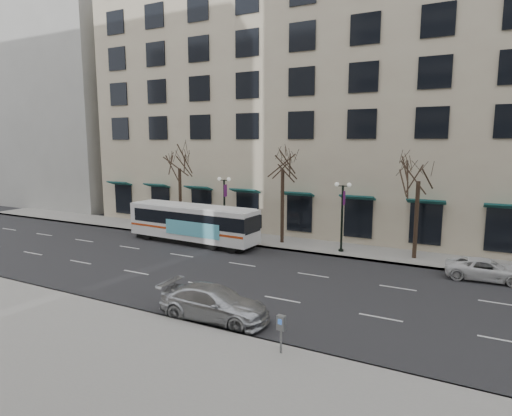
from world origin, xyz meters
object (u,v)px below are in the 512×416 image
Objects in this scene: tree_far_mid at (283,157)px; white_pickup at (486,270)px; lamp_post_right at (342,214)px; silver_car at (214,303)px; tree_far_left at (179,158)px; city_bus at (193,223)px; tree_far_right at (419,167)px; pay_station at (281,326)px; lamp_post_left at (224,204)px.

tree_far_mid reaches higher than white_pickup.
silver_car is (-1.78, -14.20, -2.18)m from lamp_post_right.
tree_far_left reaches higher than city_bus.
tree_far_mid is 10.01m from tree_far_right.
tree_far_mid reaches higher than lamp_post_right.
city_bus is at bearing -155.00° from tree_far_mid.
city_bus is 20.85m from white_pickup.
pay_station is at bearing -41.14° from city_bus.
lamp_post_left is at bearing -173.15° from tree_far_mid.
lamp_post_left is (-4.99, -0.60, -3.96)m from tree_far_mid.
pay_station is at bearing 150.02° from white_pickup.
city_bus is (-11.46, -2.41, -1.26)m from lamp_post_right.
lamp_post_left is 10.00m from lamp_post_right.
lamp_post_left is at bearing 28.28° from silver_car.
tree_far_left reaches higher than lamp_post_left.
tree_far_left is 24.62m from pay_station.
white_pickup is (24.36, -2.60, -6.07)m from tree_far_left.
lamp_post_right is (15.01, -0.60, -3.75)m from tree_far_left.
pay_station is at bearing -114.74° from silver_car.
city_bus is 7.75× the size of pay_station.
tree_far_mid reaches higher than pay_station.
lamp_post_right reaches higher than pay_station.
city_bus reaches higher than silver_car.
tree_far_right is 15.40m from lamp_post_left.
lamp_post_left is 0.45× the size of city_bus.
tree_far_right is 0.70× the size of city_bus.
pay_station is (4.15, -1.76, 0.46)m from silver_car.
lamp_post_left is at bearing 180.00° from lamp_post_right.
lamp_post_right is (10.00, 0.00, 0.00)m from lamp_post_left.
lamp_post_left is at bearing -6.83° from tree_far_left.
silver_car is at bearing -114.57° from tree_far_right.
silver_car is at bearing 162.46° from pay_station.
white_pickup is (20.82, 0.41, -1.06)m from city_bus.
pay_station is (-6.98, -13.96, 0.60)m from white_pickup.
tree_far_left is 10.00m from tree_far_mid.
pay_station is at bearing -98.98° from tree_far_right.
white_pickup is (4.36, -2.60, -5.80)m from tree_far_right.
lamp_post_left reaches higher than pay_station.
tree_far_mid is 1.90× the size of white_pickup.
pay_station is (17.38, -16.56, -5.47)m from tree_far_left.
lamp_post_left reaches higher than white_pickup.
silver_car is at bearing -47.35° from city_bus.
tree_far_right is at bearing -26.37° from silver_car.
lamp_post_right is at bearing -6.83° from tree_far_mid.
tree_far_left is at bearing 180.00° from tree_far_right.
silver_car is (13.23, -14.80, -5.93)m from tree_far_left.
tree_far_mid is 1.64× the size of lamp_post_right.
tree_far_mid is 0.74× the size of city_bus.
lamp_post_right is 9.84m from white_pickup.
lamp_post_right is at bearing -8.92° from silver_car.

